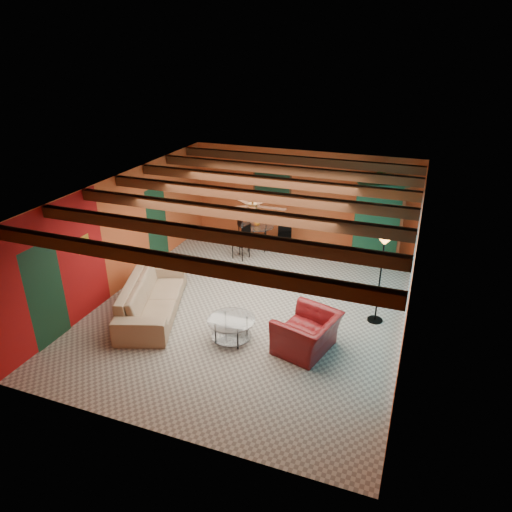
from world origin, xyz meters
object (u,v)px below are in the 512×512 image
at_px(sofa, 152,297).
at_px(floor_lamp, 380,279).
at_px(dining_table, 257,232).
at_px(vase, 257,213).
at_px(potted_plant, 383,176).
at_px(coffee_table, 231,330).
at_px(armchair, 307,333).
at_px(armoire, 378,221).

relative_size(sofa, floor_lamp, 1.36).
xyz_separation_m(dining_table, vase, (0.00, 0.00, 0.59)).
bearing_deg(dining_table, potted_plant, 11.63).
bearing_deg(coffee_table, vase, 103.81).
height_order(sofa, vase, vase).
bearing_deg(vase, dining_table, 0.00).
bearing_deg(armchair, vase, -133.60).
distance_m(armchair, vase, 4.97).
relative_size(armchair, dining_table, 0.61).
height_order(armchair, coffee_table, armchair).
height_order(armchair, dining_table, dining_table).
bearing_deg(floor_lamp, dining_table, 143.69).
height_order(sofa, potted_plant, potted_plant).
relative_size(sofa, dining_table, 1.41).
distance_m(sofa, potted_plant, 6.55).
relative_size(sofa, armchair, 2.33).
relative_size(armchair, coffee_table, 1.23).
height_order(sofa, coffee_table, sofa).
height_order(dining_table, armoire, armoire).
height_order(potted_plant, vase, potted_plant).
relative_size(armchair, armoire, 0.57).
bearing_deg(armchair, coffee_table, -67.01).
relative_size(armoire, potted_plant, 4.52).
bearing_deg(potted_plant, armoire, 0.00).
xyz_separation_m(sofa, dining_table, (0.92, 4.05, 0.10)).
relative_size(coffee_table, floor_lamp, 0.47).
distance_m(armchair, floor_lamp, 1.97).
bearing_deg(potted_plant, armchair, -97.72).
distance_m(potted_plant, vase, 3.49).
relative_size(dining_table, vase, 9.70).
relative_size(coffee_table, potted_plant, 2.08).
xyz_separation_m(coffee_table, armoire, (2.13, 5.07, 0.78)).
xyz_separation_m(coffee_table, potted_plant, (2.13, 5.07, 2.03)).
xyz_separation_m(armchair, floor_lamp, (1.11, 1.51, 0.62)).
relative_size(sofa, vase, 13.70).
bearing_deg(armchair, dining_table, -133.60).
distance_m(coffee_table, floor_lamp, 3.19).
bearing_deg(coffee_table, dining_table, 103.81).
distance_m(sofa, floor_lamp, 4.82).
height_order(armchair, floor_lamp, floor_lamp).
relative_size(coffee_table, armoire, 0.46).
bearing_deg(sofa, coffee_table, -119.47).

